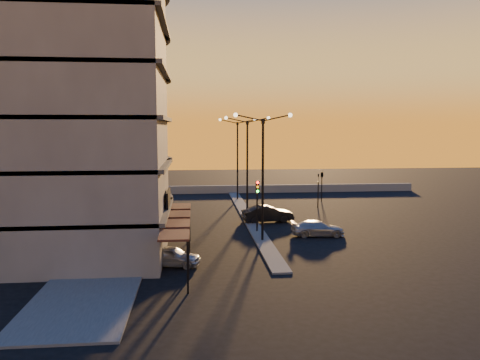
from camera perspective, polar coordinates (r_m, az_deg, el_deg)
The scene contains 14 objects.
ground at distance 35.23m, azimuth 2.75°, elevation -7.47°, with size 120.00×120.00×0.00m, color black.
sidewalk_west at distance 39.14m, azimuth -13.63°, elevation -6.15°, with size 5.00×40.00×0.12m, color #4E4E4C.
median at distance 44.91m, azimuth 0.88°, elevation -4.35°, with size 1.20×36.00×0.12m, color #4E4E4C.
parapet at distance 60.77m, azimuth 1.04°, elevation -1.11°, with size 44.00×0.50×1.00m, color slate.
building at distance 35.21m, azimuth -20.83°, elevation 11.64°, with size 14.35×17.08×25.00m.
streetlamp_near at distance 34.33m, azimuth 2.80°, elevation 1.64°, with size 4.32×0.32×9.51m.
streetlamp_mid at distance 44.22m, azimuth 0.90°, elevation 2.71°, with size 4.32×0.32×9.51m.
streetlamp_far at distance 54.15m, azimuth -0.31°, elevation 3.39°, with size 4.32×0.32×9.51m.
traffic_light_main at distance 37.46m, azimuth 2.13°, elevation -2.13°, with size 0.28×0.44×4.25m.
signal_east_a at distance 50.00m, azimuth 9.51°, elevation -1.17°, with size 0.13×0.16×3.60m.
signal_east_b at distance 54.10m, azimuth 9.96°, elevation 0.64°, with size 0.42×1.99×3.60m.
car_hatchback at distance 29.29m, azimuth -8.43°, elevation -9.16°, with size 1.46×3.63×1.24m, color #B2B5BA.
car_sedan at distance 42.06m, azimuth 3.39°, elevation -4.15°, with size 1.59×4.56×1.50m, color black.
car_wagon at distance 37.23m, azimuth 9.47°, elevation -5.84°, with size 1.70×4.17×1.21m, color #9B9EA2.
Camera 1 is at (-5.02, -33.84, 8.44)m, focal length 35.00 mm.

